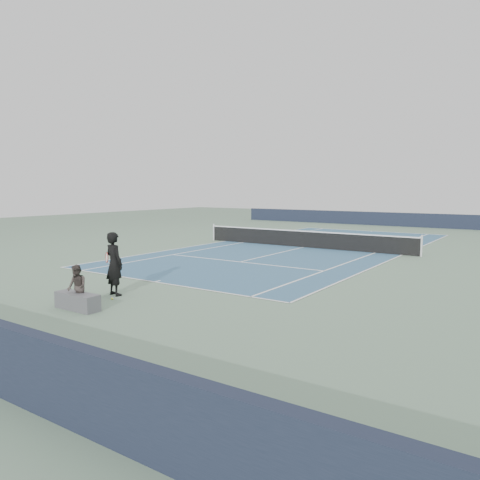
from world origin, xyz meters
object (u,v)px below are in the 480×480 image
Objects in this scene: tennis_net at (304,239)px; tennis_ball at (112,299)px; tennis_player at (114,264)px; spectator_bench at (77,294)px.

tennis_net is 14.55m from tennis_ball.
tennis_net is at bearing 91.66° from tennis_player.
spectator_bench is (0.51, -1.77, -0.56)m from tennis_player.
tennis_net is at bearing 93.31° from spectator_bench.
tennis_player is 1.32× the size of spectator_bench.
tennis_net reaches higher than tennis_ball.
spectator_bench is at bearing -74.03° from tennis_player.
tennis_player is 1.16m from tennis_ball.
tennis_player reaches higher than spectator_bench.
tennis_player reaches higher than tennis_net.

